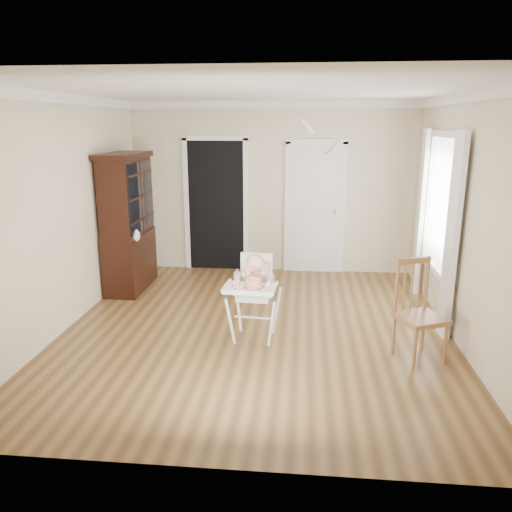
# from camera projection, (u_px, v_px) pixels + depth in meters

# --- Properties ---
(floor) EXTENTS (5.00, 5.00, 0.00)m
(floor) POSITION_uv_depth(u_px,v_px,m) (257.00, 329.00, 5.94)
(floor) COLOR #53381C
(floor) RESTS_ON ground
(ceiling) EXTENTS (5.00, 5.00, 0.00)m
(ceiling) POSITION_uv_depth(u_px,v_px,m) (257.00, 90.00, 5.24)
(ceiling) COLOR white
(ceiling) RESTS_ON wall_back
(wall_back) EXTENTS (4.50, 0.00, 4.50)m
(wall_back) POSITION_uv_depth(u_px,v_px,m) (271.00, 189.00, 7.99)
(wall_back) COLOR beige
(wall_back) RESTS_ON floor
(wall_left) EXTENTS (0.00, 5.00, 5.00)m
(wall_left) POSITION_uv_depth(u_px,v_px,m) (64.00, 214.00, 5.79)
(wall_left) COLOR beige
(wall_left) RESTS_ON floor
(wall_right) EXTENTS (0.00, 5.00, 5.00)m
(wall_right) POSITION_uv_depth(u_px,v_px,m) (464.00, 221.00, 5.38)
(wall_right) COLOR beige
(wall_right) RESTS_ON floor
(crown_molding) EXTENTS (4.50, 5.00, 0.12)m
(crown_molding) POSITION_uv_depth(u_px,v_px,m) (257.00, 96.00, 5.25)
(crown_molding) COLOR white
(crown_molding) RESTS_ON ceiling
(doorway) EXTENTS (1.06, 0.05, 2.22)m
(doorway) POSITION_uv_depth(u_px,v_px,m) (216.00, 203.00, 8.12)
(doorway) COLOR black
(doorway) RESTS_ON wall_back
(closet_door) EXTENTS (0.96, 0.09, 2.13)m
(closet_door) POSITION_uv_depth(u_px,v_px,m) (315.00, 210.00, 7.99)
(closet_door) COLOR white
(closet_door) RESTS_ON wall_back
(window_right) EXTENTS (0.13, 1.84, 2.30)m
(window_right) POSITION_uv_depth(u_px,v_px,m) (438.00, 213.00, 6.17)
(window_right) COLOR white
(window_right) RESTS_ON wall_right
(high_chair) EXTENTS (0.61, 0.73, 0.98)m
(high_chair) POSITION_uv_depth(u_px,v_px,m) (254.00, 288.00, 5.52)
(high_chair) COLOR white
(high_chair) RESTS_ON floor
(baby) EXTENTS (0.28, 0.22, 0.43)m
(baby) POSITION_uv_depth(u_px,v_px,m) (255.00, 275.00, 5.51)
(baby) COLOR beige
(baby) RESTS_ON high_chair
(cake) EXTENTS (0.23, 0.23, 0.10)m
(cake) POSITION_uv_depth(u_px,v_px,m) (254.00, 283.00, 5.27)
(cake) COLOR silver
(cake) RESTS_ON high_chair
(sippy_cup) EXTENTS (0.07, 0.07, 0.17)m
(sippy_cup) POSITION_uv_depth(u_px,v_px,m) (237.00, 277.00, 5.39)
(sippy_cup) COLOR #CB7C96
(sippy_cup) RESTS_ON high_chair
(china_cabinet) EXTENTS (0.52, 1.17, 1.97)m
(china_cabinet) POSITION_uv_depth(u_px,v_px,m) (128.00, 222.00, 7.17)
(china_cabinet) COLOR black
(china_cabinet) RESTS_ON floor
(dining_chair) EXTENTS (0.56, 0.56, 1.04)m
(dining_chair) POSITION_uv_depth(u_px,v_px,m) (419.00, 314.00, 5.07)
(dining_chair) COLOR brown
(dining_chair) RESTS_ON floor
(streamer) EXTENTS (0.15, 0.48, 0.15)m
(streamer) POSITION_uv_depth(u_px,v_px,m) (308.00, 127.00, 5.34)
(streamer) COLOR pink
(streamer) RESTS_ON ceiling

